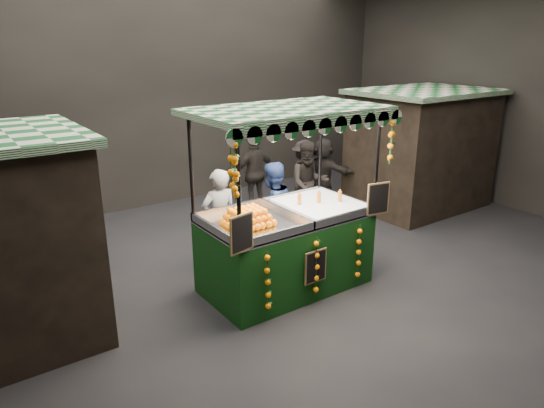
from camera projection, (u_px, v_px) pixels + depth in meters
ground at (308, 281)px, 7.67m from camera, size 12.00×12.00×0.00m
market_hall at (314, 56)px, 6.59m from camera, size 12.10×10.10×5.05m
neighbour_stall_right at (420, 149)px, 10.82m from camera, size 3.00×2.20×2.60m
juice_stall at (288, 235)px, 7.23m from camera, size 2.81×1.65×2.72m
vendor_grey at (219, 220)px, 7.87m from camera, size 0.64×0.44×1.69m
vendor_blue at (272, 210)px, 8.32m from camera, size 0.92×0.78×1.68m
shopper_1 at (309, 183)px, 9.86m from camera, size 1.01×0.92×1.70m
shopper_2 at (255, 173)px, 10.62m from camera, size 1.01×0.45×1.70m
shopper_3 at (304, 174)px, 10.83m from camera, size 1.14×1.03×1.53m
shopper_5 at (323, 172)px, 10.94m from camera, size 1.00×1.51×1.56m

